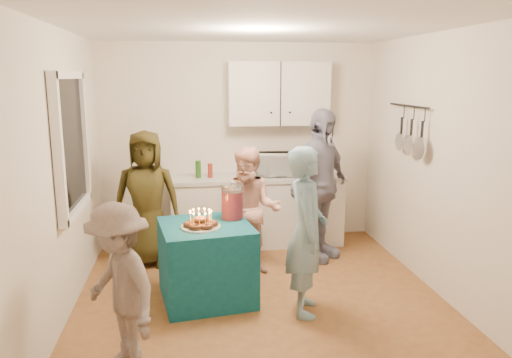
{
  "coord_description": "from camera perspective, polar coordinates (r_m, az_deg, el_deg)",
  "views": [
    {
      "loc": [
        -0.68,
        -4.54,
        2.16
      ],
      "look_at": [
        0.0,
        0.35,
        1.15
      ],
      "focal_mm": 35.0,
      "sensor_mm": 36.0,
      "label": 1
    }
  ],
  "objects": [
    {
      "name": "floor",
      "position": [
        5.07,
        0.56,
        -13.64
      ],
      "size": [
        4.0,
        4.0,
        0.0
      ],
      "primitive_type": "plane",
      "color": "brown",
      "rests_on": "ground"
    },
    {
      "name": "ceiling",
      "position": [
        4.61,
        0.63,
        17.04
      ],
      "size": [
        4.0,
        4.0,
        0.0
      ],
      "primitive_type": "plane",
      "color": "white",
      "rests_on": "floor"
    },
    {
      "name": "back_wall",
      "position": [
        6.63,
        -1.97,
        4.12
      ],
      "size": [
        3.6,
        3.6,
        0.0
      ],
      "primitive_type": "plane",
      "color": "silver",
      "rests_on": "floor"
    },
    {
      "name": "left_wall",
      "position": [
        4.75,
        -21.41,
        0.33
      ],
      "size": [
        4.0,
        4.0,
        0.0
      ],
      "primitive_type": "plane",
      "color": "silver",
      "rests_on": "floor"
    },
    {
      "name": "right_wall",
      "position": [
        5.24,
        20.45,
        1.39
      ],
      "size": [
        4.0,
        4.0,
        0.0
      ],
      "primitive_type": "plane",
      "color": "silver",
      "rests_on": "floor"
    },
    {
      "name": "window_night",
      "position": [
        5.0,
        -20.51,
        3.82
      ],
      "size": [
        0.04,
        1.0,
        1.2
      ],
      "primitive_type": "cube",
      "color": "black",
      "rests_on": "left_wall"
    },
    {
      "name": "counter",
      "position": [
        6.53,
        0.1,
        -3.78
      ],
      "size": [
        2.2,
        0.58,
        0.86
      ],
      "primitive_type": "cube",
      "color": "white",
      "rests_on": "floor"
    },
    {
      "name": "countertop",
      "position": [
        6.43,
        0.1,
        0.14
      ],
      "size": [
        2.24,
        0.62,
        0.05
      ],
      "primitive_type": "cube",
      "color": "beige",
      "rests_on": "counter"
    },
    {
      "name": "upper_cabinet",
      "position": [
        6.5,
        2.58,
        9.72
      ],
      "size": [
        1.3,
        0.3,
        0.8
      ],
      "primitive_type": "cube",
      "color": "white",
      "rests_on": "back_wall"
    },
    {
      "name": "pot_rack",
      "position": [
        5.79,
        16.7,
        5.54
      ],
      "size": [
        0.12,
        1.0,
        0.6
      ],
      "primitive_type": "cube",
      "color": "black",
      "rests_on": "right_wall"
    },
    {
      "name": "microwave",
      "position": [
        6.44,
        2.36,
        1.69
      ],
      "size": [
        0.55,
        0.39,
        0.29
      ],
      "primitive_type": "imported",
      "rotation": [
        0.0,
        0.0,
        -0.07
      ],
      "color": "white",
      "rests_on": "countertop"
    },
    {
      "name": "party_table",
      "position": [
        4.99,
        -5.7,
        -9.4
      ],
      "size": [
        0.97,
        0.97,
        0.76
      ],
      "primitive_type": "cube",
      "rotation": [
        0.0,
        0.0,
        0.15
      ],
      "color": "#0E4E5E",
      "rests_on": "floor"
    },
    {
      "name": "donut_cake",
      "position": [
        4.76,
        -6.35,
        -4.5
      ],
      "size": [
        0.38,
        0.38,
        0.18
      ],
      "primitive_type": null,
      "color": "#381C0C",
      "rests_on": "party_table"
    },
    {
      "name": "punch_jar",
      "position": [
        5.01,
        -2.73,
        -2.67
      ],
      "size": [
        0.22,
        0.22,
        0.34
      ],
      "primitive_type": "cylinder",
      "color": "red",
      "rests_on": "party_table"
    },
    {
      "name": "man_birthday",
      "position": [
        4.59,
        5.77,
        -5.98
      ],
      "size": [
        0.47,
        0.63,
        1.57
      ],
      "primitive_type": "imported",
      "rotation": [
        0.0,
        0.0,
        1.39
      ],
      "color": "#779BAE",
      "rests_on": "floor"
    },
    {
      "name": "woman_back_left",
      "position": [
        5.89,
        -12.38,
        -2.18
      ],
      "size": [
        0.8,
        0.55,
        1.58
      ],
      "primitive_type": "imported",
      "rotation": [
        0.0,
        0.0,
        -0.06
      ],
      "color": "brown",
      "rests_on": "floor"
    },
    {
      "name": "woman_back_center",
      "position": [
        5.51,
        -0.63,
        -3.66
      ],
      "size": [
        0.81,
        0.7,
        1.42
      ],
      "primitive_type": "imported",
      "rotation": [
        0.0,
        0.0,
        -0.25
      ],
      "color": "#E88B79",
      "rests_on": "floor"
    },
    {
      "name": "woman_back_right",
      "position": [
        5.93,
        7.27,
        -0.72
      ],
      "size": [
        1.09,
        1.04,
        1.81
      ],
      "primitive_type": "imported",
      "rotation": [
        0.0,
        0.0,
        0.73
      ],
      "color": "#111035",
      "rests_on": "floor"
    },
    {
      "name": "child_near_left",
      "position": [
        3.89,
        -15.33,
        -11.86
      ],
      "size": [
        0.87,
        0.96,
        1.28
      ],
      "primitive_type": "imported",
      "rotation": [
        0.0,
        0.0,
        -0.97
      ],
      "color": "#61534E",
      "rests_on": "floor"
    }
  ]
}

